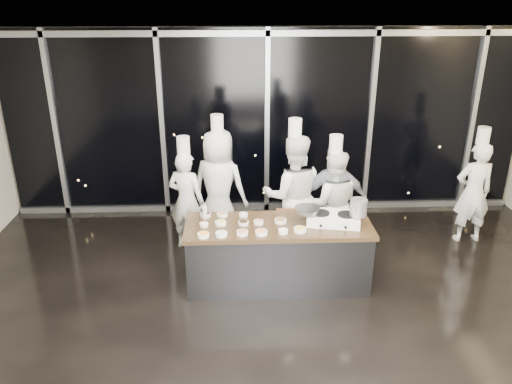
% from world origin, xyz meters
% --- Properties ---
extents(ground, '(9.00, 9.00, 0.00)m').
position_xyz_m(ground, '(0.00, 0.00, 0.00)').
color(ground, black).
rests_on(ground, ground).
extents(room_shell, '(9.02, 7.02, 3.21)m').
position_xyz_m(room_shell, '(0.18, 0.00, 2.25)').
color(room_shell, beige).
rests_on(room_shell, ground).
extents(window_wall, '(8.90, 0.11, 3.20)m').
position_xyz_m(window_wall, '(0.00, 3.43, 1.60)').
color(window_wall, black).
rests_on(window_wall, ground).
extents(demo_counter, '(2.46, 0.86, 0.90)m').
position_xyz_m(demo_counter, '(0.00, 0.90, 0.45)').
color(demo_counter, '#323337').
rests_on(demo_counter, ground).
extents(stove, '(0.75, 0.54, 0.14)m').
position_xyz_m(stove, '(0.73, 0.92, 0.96)').
color(stove, white).
rests_on(stove, demo_counter).
extents(frying_pan, '(0.60, 0.39, 0.06)m').
position_xyz_m(frying_pan, '(0.38, 0.98, 1.07)').
color(frying_pan, slate).
rests_on(frying_pan, stove).
extents(stock_pot, '(0.26, 0.26, 0.22)m').
position_xyz_m(stock_pot, '(1.03, 0.84, 1.15)').
color(stock_pot, '#B3B3B5').
rests_on(stock_pot, stove).
extents(prep_bowls, '(1.38, 0.74, 0.05)m').
position_xyz_m(prep_bowls, '(-0.46, 0.83, 0.93)').
color(prep_bowls, white).
rests_on(prep_bowls, demo_counter).
extents(squeeze_bottle, '(0.07, 0.07, 0.24)m').
position_xyz_m(squeeze_bottle, '(-0.97, 1.11, 1.01)').
color(squeeze_bottle, silver).
rests_on(squeeze_bottle, demo_counter).
extents(chef_far_left, '(0.67, 0.56, 1.79)m').
position_xyz_m(chef_far_left, '(-1.31, 1.99, 0.81)').
color(chef_far_left, white).
rests_on(chef_far_left, ground).
extents(chef_left, '(1.04, 0.87, 2.05)m').
position_xyz_m(chef_left, '(-0.82, 2.26, 0.92)').
color(chef_left, white).
rests_on(chef_left, ground).
extents(chef_center, '(0.91, 0.71, 2.09)m').
position_xyz_m(chef_center, '(0.29, 1.78, 0.94)').
color(chef_center, white).
rests_on(chef_center, ground).
extents(guest, '(1.01, 0.46, 1.69)m').
position_xyz_m(guest, '(0.89, 1.75, 0.85)').
color(guest, '#15203B').
rests_on(guest, ground).
extents(chef_right, '(0.86, 0.71, 1.86)m').
position_xyz_m(chef_right, '(0.87, 1.73, 0.83)').
color(chef_right, white).
rests_on(chef_right, ground).
extents(chef_side, '(0.62, 0.43, 1.87)m').
position_xyz_m(chef_side, '(3.14, 2.05, 0.84)').
color(chef_side, white).
rests_on(chef_side, ground).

